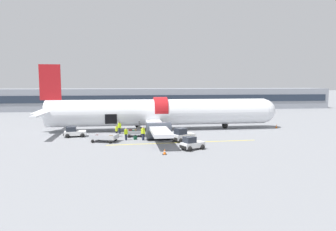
{
  "coord_description": "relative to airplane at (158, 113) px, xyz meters",
  "views": [
    {
      "loc": [
        -3.89,
        -38.34,
        7.11
      ],
      "look_at": [
        2.17,
        4.07,
        2.52
      ],
      "focal_mm": 32.0,
      "sensor_mm": 36.0,
      "label": 1
    }
  ],
  "objects": [
    {
      "name": "terminal_strip",
      "position": [
        -0.97,
        37.75,
        0.19
      ],
      "size": [
        107.79,
        9.53,
        5.7
      ],
      "color": "gray",
      "rests_on": "ground_plane"
    },
    {
      "name": "safety_cone_nose",
      "position": [
        18.99,
        -0.99,
        -2.35
      ],
      "size": [
        0.47,
        0.47,
        0.66
      ],
      "color": "black",
      "rests_on": "ground_plane"
    },
    {
      "name": "ground_crew_loader_a",
      "position": [
        -0.04,
        -2.89,
        -1.76
      ],
      "size": [
        0.59,
        0.52,
        1.72
      ],
      "color": "black",
      "rests_on": "ground_plane"
    },
    {
      "name": "ground_crew_helper",
      "position": [
        -2.71,
        -8.16,
        -1.74
      ],
      "size": [
        0.56,
        0.55,
        1.75
      ],
      "color": "#1E2338",
      "rests_on": "ground_plane"
    },
    {
      "name": "baggage_cart_queued",
      "position": [
        -7.4,
        -8.56,
        -2.21
      ],
      "size": [
        4.17,
        2.81,
        0.94
      ],
      "color": "#B7BABF",
      "rests_on": "ground_plane"
    },
    {
      "name": "airplane",
      "position": [
        0.0,
        0.0,
        0.0
      ],
      "size": [
        37.64,
        30.31,
        9.86
      ],
      "color": "white",
      "rests_on": "ground_plane"
    },
    {
      "name": "ground_crew_driver",
      "position": [
        -6.07,
        -5.07,
        -1.83
      ],
      "size": [
        0.4,
        0.55,
        1.58
      ],
      "color": "black",
      "rests_on": "ground_plane"
    },
    {
      "name": "suitcase_on_tarmac_upright",
      "position": [
        -3.68,
        -7.63,
        -2.42
      ],
      "size": [
        0.48,
        0.39,
        0.6
      ],
      "color": "#14472D",
      "rests_on": "ground_plane"
    },
    {
      "name": "safety_cone_engine_left",
      "position": [
        -1.02,
        -16.1,
        -2.39
      ],
      "size": [
        0.45,
        0.45,
        0.58
      ],
      "color": "black",
      "rests_on": "ground_plane"
    },
    {
      "name": "ground_crew_loader_b",
      "position": [
        -4.84,
        -7.81,
        -1.83
      ],
      "size": [
        0.51,
        0.51,
        1.59
      ],
      "color": "#1E2338",
      "rests_on": "ground_plane"
    },
    {
      "name": "baggage_cart_loading",
      "position": [
        -3.53,
        -5.28,
        -2.19
      ],
      "size": [
        3.37,
        2.11,
        0.97
      ],
      "color": "#999BA0",
      "rests_on": "ground_plane"
    },
    {
      "name": "apron_marking_line",
      "position": [
        2.04,
        -10.37,
        -2.66
      ],
      "size": [
        18.43,
        0.83,
        0.01
      ],
      "color": "yellow",
      "rests_on": "ground_plane"
    },
    {
      "name": "baggage_tug_mid",
      "position": [
        -11.73,
        -4.42,
        -2.06
      ],
      "size": [
        3.03,
        2.15,
        1.39
      ],
      "color": "white",
      "rests_on": "ground_plane"
    },
    {
      "name": "ground_plane",
      "position": [
        -0.97,
        -7.04,
        -2.66
      ],
      "size": [
        500.0,
        500.0,
        0.0
      ],
      "primitive_type": "plane",
      "color": "gray"
    },
    {
      "name": "baggage_tug_rear",
      "position": [
        2.09,
        -9.58,
        -1.96
      ],
      "size": [
        3.09,
        2.48,
        1.67
      ],
      "color": "white",
      "rests_on": "ground_plane"
    },
    {
      "name": "ground_crew_supervisor",
      "position": [
        -5.74,
        -2.83,
        -1.74
      ],
      "size": [
        0.56,
        0.56,
        1.75
      ],
      "color": "#1E2338",
      "rests_on": "ground_plane"
    },
    {
      "name": "baggage_tug_lead",
      "position": [
        2.19,
        -14.3,
        -2.05
      ],
      "size": [
        2.89,
        2.34,
        1.46
      ],
      "color": "white",
      "rests_on": "ground_plane"
    }
  ]
}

